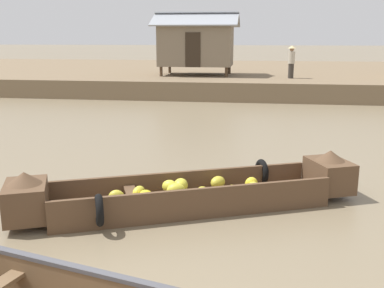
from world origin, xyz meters
TOP-DOWN VIEW (x-y plane):
  - ground_plane at (0.00, 10.00)m, footprint 300.00×300.00m
  - riverbank_strip at (0.00, 28.19)m, footprint 160.00×20.00m
  - banana_boat at (0.85, 4.62)m, footprint 6.11×3.31m
  - stilt_house_left at (-1.49, 22.45)m, footprint 4.64×3.29m
  - vendor_person at (3.62, 21.09)m, footprint 0.44×0.44m

SIDE VIEW (x-z plane):
  - ground_plane at x=0.00m, z-range 0.00..0.00m
  - banana_boat at x=0.85m, z-range -0.14..0.76m
  - riverbank_strip at x=0.00m, z-range 0.00..0.92m
  - vendor_person at x=3.62m, z-range 1.02..2.68m
  - stilt_house_left at x=-1.49m, z-range 0.93..4.38m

